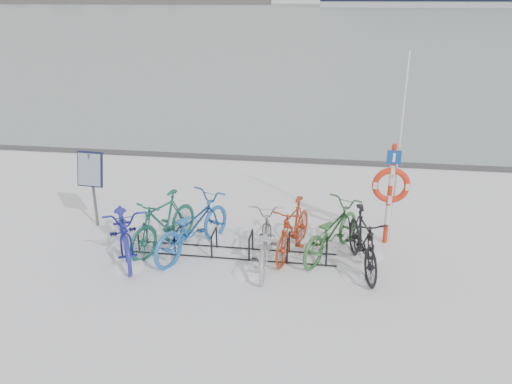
% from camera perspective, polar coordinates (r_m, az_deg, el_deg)
% --- Properties ---
extents(ground, '(900.00, 900.00, 0.00)m').
position_cam_1_polar(ground, '(9.76, -2.69, -7.07)').
color(ground, white).
rests_on(ground, ground).
extents(ice_sheet, '(400.00, 298.00, 0.02)m').
position_cam_1_polar(ice_sheet, '(163.47, 8.13, 19.78)').
color(ice_sheet, '#919EA4').
rests_on(ice_sheet, ground).
extents(quay_edge, '(400.00, 0.25, 0.10)m').
position_cam_1_polar(quay_edge, '(15.12, 1.48, 3.78)').
color(quay_edge, '#3F3F42').
rests_on(quay_edge, ground).
extents(bike_rack, '(4.00, 0.48, 0.46)m').
position_cam_1_polar(bike_rack, '(9.68, -2.71, -6.13)').
color(bike_rack, black).
rests_on(bike_rack, ground).
extents(info_board, '(0.58, 0.26, 1.68)m').
position_cam_1_polar(info_board, '(10.95, -18.37, 2.02)').
color(info_board, '#595B5E').
rests_on(info_board, ground).
extents(lifebuoy_station, '(0.72, 0.22, 3.76)m').
position_cam_1_polar(lifebuoy_station, '(9.95, 15.19, 0.75)').
color(lifebuoy_station, red).
rests_on(lifebuoy_station, ground).
extents(bike_0, '(1.67, 2.30, 1.15)m').
position_cam_1_polar(bike_0, '(9.81, -14.83, -3.90)').
color(bike_0, '#20259E').
rests_on(bike_0, ground).
extents(bike_1, '(1.23, 1.97, 1.15)m').
position_cam_1_polar(bike_1, '(9.91, -10.52, -3.26)').
color(bike_1, '#195748').
rests_on(bike_1, ground).
extents(bike_2, '(1.57, 2.29, 1.14)m').
position_cam_1_polar(bike_2, '(9.68, -7.33, -3.69)').
color(bike_2, blue).
rests_on(bike_2, ground).
extents(bike_3, '(0.79, 1.95, 1.00)m').
position_cam_1_polar(bike_3, '(9.17, 0.93, -5.50)').
color(bike_3, '#A0A3A8').
rests_on(bike_3, ground).
extents(bike_4, '(0.97, 1.89, 1.09)m').
position_cam_1_polar(bike_4, '(9.57, 4.26, -4.04)').
color(bike_4, '#9C3115').
rests_on(bike_4, ground).
extents(bike_5, '(1.57, 2.09, 1.05)m').
position_cam_1_polar(bike_5, '(9.63, 8.59, -4.20)').
color(bike_5, '#346935').
rests_on(bike_5, ground).
extents(bike_6, '(0.91, 1.98, 1.15)m').
position_cam_1_polar(bike_6, '(9.24, 12.12, -5.32)').
color(bike_6, black).
rests_on(bike_6, ground).
extents(snow_drifts, '(5.37, 2.06, 0.20)m').
position_cam_1_polar(snow_drifts, '(9.62, -1.37, -7.51)').
color(snow_drifts, white).
rests_on(snow_drifts, ground).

